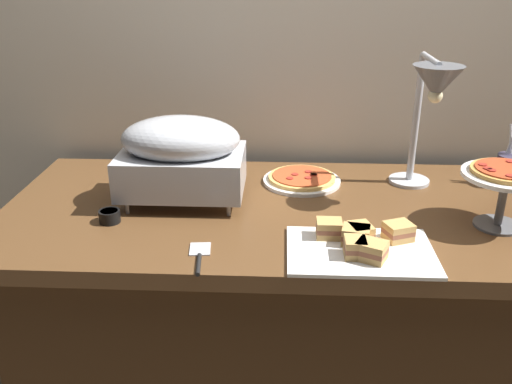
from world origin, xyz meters
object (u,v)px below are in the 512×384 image
object	(u,v)px
serving_spatula	(199,256)
pizza_plate_front	(302,179)
chafing_dish	(181,155)
pizza_plate_center	(506,180)
heat_lamp	(432,95)
sandwich_platter	(361,244)
sauce_cup_near	(110,216)
utensil_holder	(508,169)

from	to	relation	value
serving_spatula	pizza_plate_front	bearing A→B (deg)	62.29
chafing_dish	pizza_plate_center	xyz separation A→B (m)	(0.96, -0.14, -0.01)
heat_lamp	sandwich_platter	distance (m)	0.53
pizza_plate_front	serving_spatula	distance (m)	0.61
serving_spatula	sandwich_platter	bearing A→B (deg)	7.37
chafing_dish	sandwich_platter	bearing A→B (deg)	-30.22
sauce_cup_near	pizza_plate_center	bearing A→B (deg)	1.35
pizza_plate_front	pizza_plate_center	size ratio (longest dim) A/B	1.09
sauce_cup_near	utensil_holder	world-z (taller)	utensil_holder
sauce_cup_near	heat_lamp	bearing A→B (deg)	12.19
pizza_plate_front	serving_spatula	world-z (taller)	pizza_plate_front
heat_lamp	pizza_plate_center	size ratio (longest dim) A/B	1.81
chafing_dish	utensil_holder	bearing A→B (deg)	9.79
pizza_plate_center	sauce_cup_near	xyz separation A→B (m)	(-1.15, -0.03, -0.13)
heat_lamp	sauce_cup_near	bearing A→B (deg)	-167.81
utensil_holder	chafing_dish	bearing A→B (deg)	-170.21
heat_lamp	utensil_holder	distance (m)	0.47
pizza_plate_center	sandwich_platter	size ratio (longest dim) A/B	0.64
chafing_dish	sauce_cup_near	xyz separation A→B (m)	(-0.19, -0.17, -0.14)
sandwich_platter	serving_spatula	bearing A→B (deg)	-172.63
pizza_plate_front	utensil_holder	distance (m)	0.71
chafing_dish	sandwich_platter	size ratio (longest dim) A/B	1.00
pizza_plate_front	pizza_plate_center	world-z (taller)	pizza_plate_center
utensil_holder	sauce_cup_near	bearing A→B (deg)	-164.48
pizza_plate_front	sandwich_platter	distance (m)	0.51
heat_lamp	serving_spatula	world-z (taller)	heat_lamp
sandwich_platter	utensil_holder	xyz separation A→B (m)	(0.57, 0.50, 0.04)
chafing_dish	pizza_plate_center	size ratio (longest dim) A/B	1.57
heat_lamp	utensil_holder	xyz separation A→B (m)	(0.33, 0.15, -0.29)
sandwich_platter	serving_spatula	distance (m)	0.44
serving_spatula	heat_lamp	bearing A→B (deg)	31.42
chafing_dish	utensil_holder	world-z (taller)	chafing_dish
pizza_plate_front	sandwich_platter	world-z (taller)	sandwich_platter
pizza_plate_center	sauce_cup_near	world-z (taller)	pizza_plate_center
pizza_plate_center	serving_spatula	xyz separation A→B (m)	(-0.85, -0.23, -0.14)
utensil_holder	serving_spatula	xyz separation A→B (m)	(-1.00, -0.56, -0.06)
sauce_cup_near	utensil_holder	xyz separation A→B (m)	(1.30, 0.36, 0.04)
heat_lamp	sauce_cup_near	world-z (taller)	heat_lamp
sauce_cup_near	utensil_holder	size ratio (longest dim) A/B	0.29
sandwich_platter	serving_spatula	xyz separation A→B (m)	(-0.43, -0.06, -0.02)
sandwich_platter	utensil_holder	bearing A→B (deg)	41.59
chafing_dish	sandwich_platter	distance (m)	0.63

